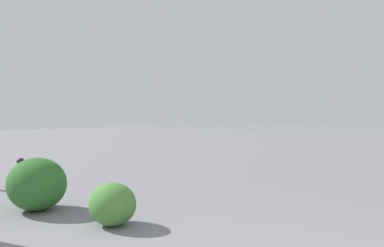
# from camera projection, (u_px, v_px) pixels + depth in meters

# --- Properties ---
(bollard_near) EXTENTS (0.13, 0.13, 0.78)m
(bollard_near) POSITION_uv_depth(u_px,v_px,m) (21.00, 179.00, 6.56)
(bollard_near) COLOR #232328
(bollard_near) RESTS_ON ground
(shrub_round) EXTENTS (0.71, 0.64, 0.60)m
(shrub_round) POSITION_uv_depth(u_px,v_px,m) (113.00, 204.00, 5.14)
(shrub_round) COLOR #477F38
(shrub_round) RESTS_ON ground
(shrub_wide) EXTENTS (1.01, 0.91, 0.86)m
(shrub_wide) POSITION_uv_depth(u_px,v_px,m) (37.00, 184.00, 5.95)
(shrub_wide) COLOR #2D6628
(shrub_wide) RESTS_ON ground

